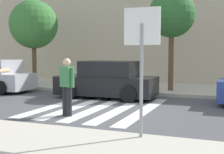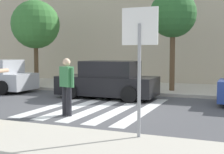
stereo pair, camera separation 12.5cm
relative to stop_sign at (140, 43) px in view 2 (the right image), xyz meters
name	(u,v)px [view 2 (the right image)]	position (x,y,z in m)	size (l,w,h in m)	color
ground_plane	(98,108)	(-2.53, 3.43, -2.09)	(120.00, 120.00, 0.00)	#4C4C4F
sidewalk_far	(146,88)	(-2.53, 9.43, -2.02)	(60.00, 4.80, 0.14)	beige
building_facade_far	(166,27)	(-2.53, 13.83, 1.43)	(56.00, 4.00, 7.03)	beige
crosswalk_stripe_0	(61,104)	(-4.13, 3.63, -2.08)	(0.44, 5.20, 0.01)	silver
crosswalk_stripe_1	(80,106)	(-3.33, 3.63, -2.08)	(0.44, 5.20, 0.01)	silver
crosswalk_stripe_2	(100,107)	(-2.53, 3.63, -2.08)	(0.44, 5.20, 0.01)	silver
crosswalk_stripe_3	(122,109)	(-1.73, 3.63, -2.08)	(0.44, 5.20, 0.01)	silver
crosswalk_stripe_4	(145,110)	(-0.93, 3.63, -2.08)	(0.44, 5.20, 0.01)	silver
stop_sign	(140,43)	(0.00, 0.00, 0.00)	(0.76, 0.08, 2.67)	gray
pedestrian_crossing	(67,83)	(-2.85, 1.92, -1.11)	(0.56, 0.34, 1.72)	#232328
parked_car_black	(108,81)	(-3.13, 5.73, -1.36)	(4.10, 1.92, 1.55)	black
street_tree_west	(35,25)	(-8.56, 8.32, 1.34)	(2.65, 2.65, 4.63)	brown
street_tree_center	(173,15)	(-0.97, 8.23, 1.53)	(2.14, 2.14, 4.58)	brown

